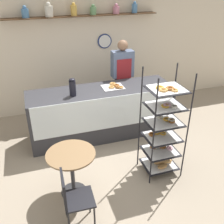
{
  "coord_description": "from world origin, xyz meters",
  "views": [
    {
      "loc": [
        -1.25,
        -3.45,
        3.0
      ],
      "look_at": [
        0.0,
        0.37,
        0.86
      ],
      "focal_mm": 42.0,
      "sensor_mm": 36.0,
      "label": 1
    }
  ],
  "objects_px": {
    "person_worker": "(122,77)",
    "cafe_table": "(72,164)",
    "coffee_carafe": "(73,87)",
    "donut_tray_counter": "(114,86)",
    "cafe_chair": "(72,196)",
    "pastry_rack": "(163,131)"
  },
  "relations": [
    {
      "from": "pastry_rack",
      "to": "person_worker",
      "type": "distance_m",
      "value": 1.98
    },
    {
      "from": "cafe_chair",
      "to": "coffee_carafe",
      "type": "height_order",
      "value": "coffee_carafe"
    },
    {
      "from": "cafe_chair",
      "to": "donut_tray_counter",
      "type": "distance_m",
      "value": 2.49
    },
    {
      "from": "person_worker",
      "to": "cafe_table",
      "type": "distance_m",
      "value": 2.57
    },
    {
      "from": "coffee_carafe",
      "to": "donut_tray_counter",
      "type": "distance_m",
      "value": 0.87
    },
    {
      "from": "cafe_chair",
      "to": "coffee_carafe",
      "type": "bearing_deg",
      "value": -9.83
    },
    {
      "from": "person_worker",
      "to": "cafe_chair",
      "type": "xyz_separation_m",
      "value": [
        -1.62,
        -2.63,
        -0.44
      ]
    },
    {
      "from": "person_worker",
      "to": "pastry_rack",
      "type": "bearing_deg",
      "value": -90.97
    },
    {
      "from": "donut_tray_counter",
      "to": "cafe_chair",
      "type": "bearing_deg",
      "value": -121.16
    },
    {
      "from": "donut_tray_counter",
      "to": "cafe_table",
      "type": "bearing_deg",
      "value": -127.84
    },
    {
      "from": "pastry_rack",
      "to": "cafe_chair",
      "type": "distance_m",
      "value": 1.74
    },
    {
      "from": "person_worker",
      "to": "coffee_carafe",
      "type": "bearing_deg",
      "value": -150.43
    },
    {
      "from": "donut_tray_counter",
      "to": "coffee_carafe",
      "type": "bearing_deg",
      "value": -170.87
    },
    {
      "from": "pastry_rack",
      "to": "cafe_table",
      "type": "bearing_deg",
      "value": -177.59
    },
    {
      "from": "person_worker",
      "to": "cafe_chair",
      "type": "height_order",
      "value": "person_worker"
    },
    {
      "from": "pastry_rack",
      "to": "coffee_carafe",
      "type": "height_order",
      "value": "pastry_rack"
    },
    {
      "from": "cafe_chair",
      "to": "pastry_rack",
      "type": "bearing_deg",
      "value": -65.1
    },
    {
      "from": "cafe_table",
      "to": "coffee_carafe",
      "type": "relative_size",
      "value": 2.21
    },
    {
      "from": "cafe_chair",
      "to": "coffee_carafe",
      "type": "relative_size",
      "value": 2.62
    },
    {
      "from": "donut_tray_counter",
      "to": "person_worker",
      "type": "bearing_deg",
      "value": 56.62
    },
    {
      "from": "cafe_table",
      "to": "cafe_chair",
      "type": "relative_size",
      "value": 0.84
    },
    {
      "from": "cafe_table",
      "to": "person_worker",
      "type": "bearing_deg",
      "value": 53.31
    }
  ]
}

